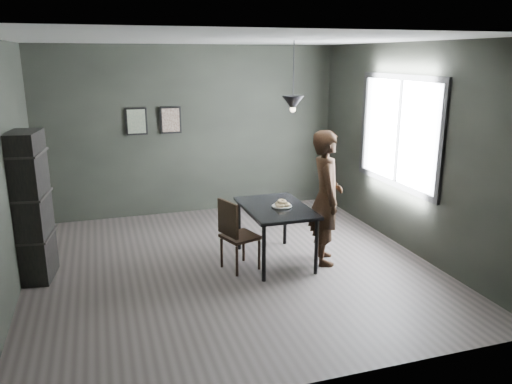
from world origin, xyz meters
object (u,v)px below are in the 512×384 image
object	(u,v)px
pendant_lamp	(293,103)
wood_chair	(235,231)
white_plate	(282,207)
woman	(326,198)
cafe_table	(276,212)
shelf_unit	(31,207)

from	to	relation	value
pendant_lamp	wood_chair	bearing A→B (deg)	-165.20
white_plate	woman	size ratio (longest dim) A/B	0.13
cafe_table	shelf_unit	size ratio (longest dim) A/B	0.67
white_plate	shelf_unit	size ratio (longest dim) A/B	0.13
wood_chair	shelf_unit	distance (m)	2.42
shelf_unit	wood_chair	bearing A→B (deg)	-4.23
white_plate	woman	world-z (taller)	woman
cafe_table	white_plate	distance (m)	0.12
cafe_table	pendant_lamp	size ratio (longest dim) A/B	1.39
wood_chair	cafe_table	bearing A→B (deg)	-7.63
shelf_unit	cafe_table	bearing A→B (deg)	0.47
cafe_table	shelf_unit	world-z (taller)	shelf_unit
cafe_table	pendant_lamp	xyz separation A→B (m)	(0.25, 0.10, 1.38)
white_plate	shelf_unit	world-z (taller)	shelf_unit
wood_chair	shelf_unit	size ratio (longest dim) A/B	0.51
cafe_table	shelf_unit	bearing A→B (deg)	172.33
cafe_table	woman	size ratio (longest dim) A/B	0.69
woman	shelf_unit	distance (m)	3.58
pendant_lamp	cafe_table	bearing A→B (deg)	-158.20
woman	wood_chair	distance (m)	1.24
shelf_unit	white_plate	bearing A→B (deg)	-0.27
cafe_table	white_plate	size ratio (longest dim) A/B	5.22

